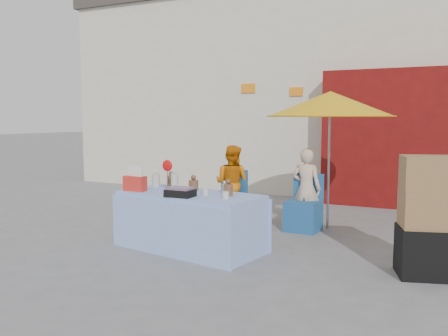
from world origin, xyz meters
The scene contains 10 objects.
ground centered at (0.00, 0.00, 0.00)m, with size 80.00×80.00×0.00m, color slate.
backdrop centered at (0.52, 7.52, 3.10)m, with size 14.00×8.00×7.80m.
market_table centered at (-0.10, -0.08, 0.38)m, with size 2.04×1.22×1.16m.
chair_left centered at (-0.31, 1.55, 0.26)m, with size 0.51×0.50×0.85m.
chair_right centered at (0.94, 1.55, 0.26)m, with size 0.51×0.50×0.85m.
vendor_orange centered at (-0.31, 1.69, 0.63)m, with size 0.61×0.47×1.25m, color orange.
vendor_beige centered at (0.94, 1.69, 0.62)m, with size 0.45×0.30×1.24m, color beige.
umbrella centered at (1.24, 1.84, 1.89)m, with size 1.90×1.90×2.09m.
box_stack centered at (2.71, 0.09, 0.60)m, with size 0.70×0.62×1.30m.
tarp_bundle centered at (-0.87, -0.08, 0.16)m, with size 0.69×0.55×0.31m, color yellow.
Camera 1 is at (2.90, -5.29, 1.69)m, focal length 38.00 mm.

